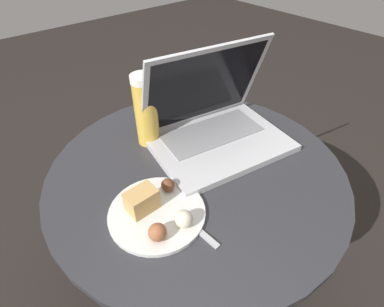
# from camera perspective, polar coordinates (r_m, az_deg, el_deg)

# --- Properties ---
(ground_plane) EXTENTS (6.00, 6.00, 0.00)m
(ground_plane) POSITION_cam_1_polar(r_m,az_deg,el_deg) (1.14, 0.61, -21.14)
(ground_plane) COLOR black
(table) EXTENTS (0.74, 0.74, 0.49)m
(table) POSITION_cam_1_polar(r_m,az_deg,el_deg) (0.83, 0.80, -7.99)
(table) COLOR #9E9EA3
(table) RESTS_ON ground_plane
(laptop) EXTENTS (0.39, 0.32, 0.26)m
(laptop) POSITION_cam_1_polar(r_m,az_deg,el_deg) (0.81, 4.21, 5.61)
(laptop) COLOR silver
(laptop) RESTS_ON table
(beer_glass) EXTENTS (0.06, 0.06, 0.20)m
(beer_glass) POSITION_cam_1_polar(r_m,az_deg,el_deg) (0.79, -8.76, 8.11)
(beer_glass) COLOR gold
(beer_glass) RESTS_ON table
(snack_plate) EXTENTS (0.21, 0.21, 0.06)m
(snack_plate) POSITION_cam_1_polar(r_m,az_deg,el_deg) (0.64, -6.82, -10.75)
(snack_plate) COLOR silver
(snack_plate) RESTS_ON table
(fork) EXTENTS (0.03, 0.19, 0.01)m
(fork) POSITION_cam_1_polar(r_m,az_deg,el_deg) (0.65, -2.20, -11.69)
(fork) COLOR #B2B2B7
(fork) RESTS_ON table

